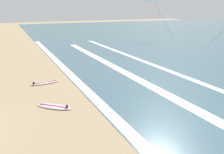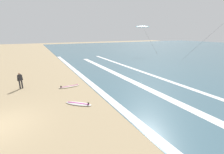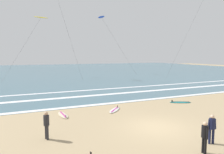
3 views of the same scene
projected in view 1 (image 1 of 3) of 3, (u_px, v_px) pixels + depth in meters
wave_foam_shoreline at (109, 112)px, 11.53m from camera, size 56.35×0.65×0.01m
wave_foam_mid_break at (183, 103)px, 12.64m from camera, size 46.52×0.84×0.01m
surfboard_near_water at (45, 83)px, 15.97m from camera, size 0.77×2.14×0.25m
surfboard_right_spare at (54, 106)px, 12.13m from camera, size 1.86×1.96×0.25m
kite_cyan_high_left at (153, 0)px, 37.37m from camera, size 3.47×4.94×6.89m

